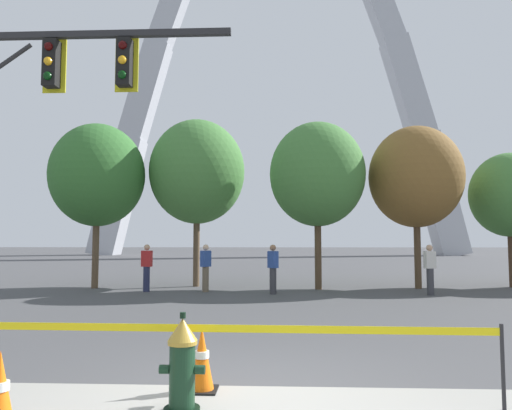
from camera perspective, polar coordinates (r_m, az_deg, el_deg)
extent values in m
plane|color=#474749|center=(5.77, -0.15, -21.56)|extent=(240.00, 240.00, 0.00)
cylinder|color=black|center=(5.27, -8.81, -22.93)|extent=(0.36, 0.36, 0.05)
cylinder|color=#14331E|center=(5.17, -8.77, -19.41)|extent=(0.26, 0.26, 0.62)
cylinder|color=#A8842D|center=(5.10, -8.72, -15.83)|extent=(0.30, 0.30, 0.04)
cone|color=#A8842D|center=(5.07, -8.70, -14.39)|extent=(0.30, 0.30, 0.22)
cylinder|color=black|center=(5.05, -8.69, -12.83)|extent=(0.06, 0.06, 0.06)
cylinder|color=#14331E|center=(5.19, -10.81, -18.62)|extent=(0.10, 0.09, 0.09)
cylinder|color=#14331E|center=(5.13, -6.67, -18.86)|extent=(0.10, 0.09, 0.09)
cylinder|color=#14331E|center=(5.37, -8.33, -19.19)|extent=(0.13, 0.14, 0.13)
cylinder|color=black|center=(5.45, -8.16, -18.98)|extent=(0.15, 0.03, 0.15)
cylinder|color=#232326|center=(5.71, 27.27, -16.76)|extent=(0.04, 0.04, 0.87)
cube|color=yellow|center=(5.26, -4.95, -14.39)|extent=(5.90, 0.12, 0.08)
cube|color=black|center=(5.89, -6.49, -21.01)|extent=(0.36, 0.36, 0.03)
cone|color=orange|center=(5.80, -6.46, -17.56)|extent=(0.28, 0.28, 0.70)
cylinder|color=white|center=(5.79, -6.46, -17.22)|extent=(0.17, 0.17, 0.08)
cube|color=#232326|center=(10.26, -21.45, 18.27)|extent=(6.20, 0.12, 0.12)
cylinder|color=#232326|center=(10.62, -27.86, 14.54)|extent=(1.11, 0.08, 0.81)
cube|color=black|center=(10.19, -23.13, 15.18)|extent=(0.26, 0.24, 0.90)
cube|color=gold|center=(10.31, -22.79, 14.94)|extent=(0.44, 0.03, 1.04)
sphere|color=#360606|center=(10.18, -23.42, 16.90)|extent=(0.16, 0.16, 0.16)
sphere|color=orange|center=(10.08, -23.47, 15.41)|extent=(0.16, 0.16, 0.16)
sphere|color=black|center=(9.99, -23.51, 13.90)|extent=(0.16, 0.16, 0.16)
cube|color=black|center=(9.69, -15.35, 16.02)|extent=(0.26, 0.24, 0.90)
cube|color=gold|center=(9.81, -15.09, 15.75)|extent=(0.44, 0.03, 1.04)
sphere|color=#360606|center=(9.67, -15.56, 17.83)|extent=(0.16, 0.16, 0.16)
sphere|color=orange|center=(9.57, -15.60, 16.28)|extent=(0.16, 0.16, 0.16)
sphere|color=black|center=(9.48, -15.63, 14.69)|extent=(0.16, 0.16, 0.16)
cube|color=#B2B5BC|center=(61.23, -16.13, 0.98)|extent=(6.45, 3.28, 15.09)
cube|color=#B2B5BC|center=(62.82, -13.01, 12.97)|extent=(6.14, 2.99, 12.77)
cube|color=#B2B5BC|center=(66.04, -9.93, 22.05)|extent=(5.81, 2.70, 10.48)
cube|color=#B2B5BC|center=(65.93, 14.44, 22.16)|extent=(5.81, 2.70, 10.48)
cube|color=#B2B5BC|center=(62.68, 17.59, 13.10)|extent=(6.14, 2.99, 12.77)
cube|color=#B2B5BC|center=(61.06, 20.79, 1.10)|extent=(6.45, 3.28, 15.09)
cylinder|color=brown|center=(18.51, -18.53, -5.36)|extent=(0.24, 0.24, 2.59)
ellipsoid|color=#336B2D|center=(18.66, -18.32, 3.41)|extent=(3.45, 3.45, 3.79)
cylinder|color=brown|center=(18.36, -7.09, -5.34)|extent=(0.24, 0.24, 2.72)
ellipsoid|color=#427A38|center=(18.54, -7.01, 3.95)|extent=(3.63, 3.63, 3.99)
cylinder|color=brown|center=(17.28, 7.38, -5.66)|extent=(0.24, 0.24, 2.57)
ellipsoid|color=#427A38|center=(17.44, 7.29, 3.66)|extent=(3.42, 3.42, 3.77)
cylinder|color=brown|center=(18.37, 18.64, -5.44)|extent=(0.24, 0.24, 2.53)
ellipsoid|color=brown|center=(18.51, 18.44, 3.21)|extent=(3.38, 3.38, 3.72)
cylinder|color=#473323|center=(20.25, 28.12, -5.58)|extent=(0.24, 0.24, 2.15)
ellipsoid|color=#427A38|center=(20.31, 27.88, 1.09)|extent=(2.86, 2.86, 3.15)
cylinder|color=#232847|center=(16.84, -12.88, -8.57)|extent=(0.22, 0.22, 0.84)
cube|color=#B22323|center=(16.80, -12.84, -6.23)|extent=(0.36, 0.24, 0.54)
sphere|color=tan|center=(16.79, -12.82, -4.93)|extent=(0.20, 0.20, 0.20)
cylinder|color=#38383D|center=(16.32, 20.00, -8.57)|extent=(0.22, 0.22, 0.84)
cube|color=beige|center=(16.28, 19.94, -6.14)|extent=(0.38, 0.27, 0.54)
sphere|color=tan|center=(16.27, 19.90, -4.81)|extent=(0.20, 0.20, 0.20)
cylinder|color=brown|center=(16.48, -6.01, -8.75)|extent=(0.22, 0.22, 0.84)
cube|color=#2D4C99|center=(16.44, -5.99, -6.35)|extent=(0.36, 0.39, 0.54)
sphere|color=beige|center=(16.43, -5.98, -5.03)|extent=(0.20, 0.20, 0.20)
cylinder|color=#38383D|center=(15.67, 2.03, -9.01)|extent=(0.22, 0.22, 0.84)
cube|color=#2D4C99|center=(15.63, 2.02, -6.48)|extent=(0.37, 0.39, 0.54)
sphere|color=#936B4C|center=(15.62, 2.02, -5.09)|extent=(0.20, 0.20, 0.20)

